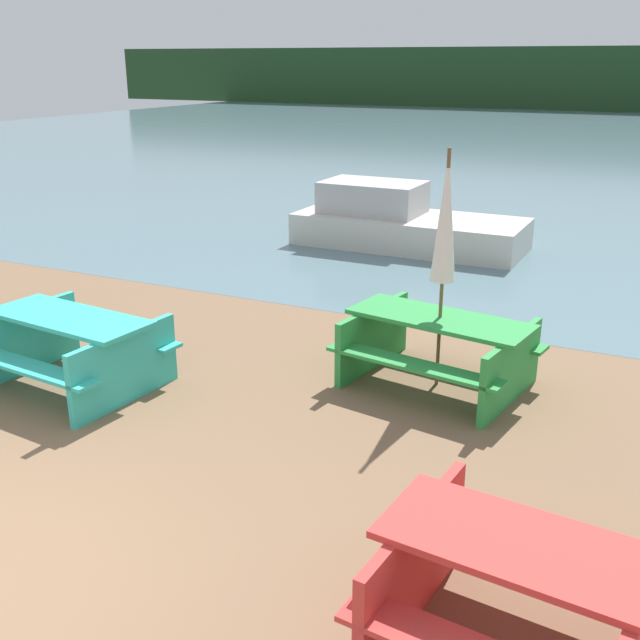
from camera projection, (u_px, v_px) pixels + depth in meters
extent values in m
cube|color=slate|center=(586.00, 140.00, 31.23)|extent=(60.00, 50.00, 0.00)
cube|color=#1E3D1E|center=(632.00, 79.00, 47.54)|extent=(80.00, 1.60, 4.00)
cube|color=red|center=(522.00, 545.00, 3.98)|extent=(1.57, 0.84, 0.04)
cube|color=red|center=(545.00, 541.00, 4.53)|extent=(1.52, 0.43, 0.04)
cube|color=red|center=(414.00, 567.00, 4.41)|extent=(0.20, 1.38, 0.73)
cube|color=#33B7A8|center=(68.00, 318.00, 7.51)|extent=(1.82, 0.87, 0.04)
cube|color=#33B7A8|center=(27.00, 367.00, 7.18)|extent=(1.78, 0.45, 0.04)
cube|color=#33B7A8|center=(112.00, 333.00, 8.06)|extent=(1.78, 0.45, 0.04)
cube|color=#33B7A8|center=(25.00, 340.00, 8.00)|extent=(0.20, 1.38, 0.72)
cube|color=#33B7A8|center=(125.00, 368.00, 7.27)|extent=(0.20, 1.38, 0.72)
cube|color=green|center=(440.00, 319.00, 7.56)|extent=(1.93, 0.99, 0.04)
cube|color=green|center=(413.00, 365.00, 7.24)|extent=(1.87, 0.57, 0.04)
cube|color=green|center=(461.00, 333.00, 8.09)|extent=(1.87, 0.57, 0.04)
cube|color=green|center=(373.00, 337.00, 8.11)|extent=(0.29, 1.37, 0.70)
cube|color=green|center=(511.00, 370.00, 7.25)|extent=(0.29, 1.37, 0.70)
cylinder|color=brown|center=(443.00, 272.00, 7.40)|extent=(0.04, 0.04, 2.42)
cone|color=white|center=(446.00, 216.00, 7.21)|extent=(0.25, 0.25, 1.29)
cube|color=beige|center=(410.00, 231.00, 13.41)|extent=(4.07, 1.68, 0.56)
cube|color=#B2B2B2|center=(373.00, 197.00, 13.54)|extent=(1.79, 1.17, 0.56)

